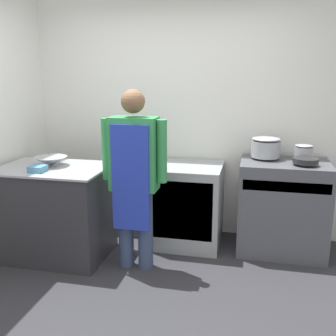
% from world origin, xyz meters
% --- Properties ---
extents(ground_plane, '(14.00, 14.00, 0.00)m').
position_xyz_m(ground_plane, '(0.00, 0.00, 0.00)').
color(ground_plane, '#2D2D33').
extents(wall_back, '(8.00, 0.05, 2.70)m').
position_xyz_m(wall_back, '(0.00, 1.68, 1.35)').
color(wall_back, white).
rests_on(wall_back, ground_plane).
extents(wall_left, '(0.05, 8.00, 2.70)m').
position_xyz_m(wall_left, '(-1.65, 1.00, 1.35)').
color(wall_left, white).
rests_on(wall_left, ground_plane).
extents(prep_counter, '(1.05, 0.75, 0.91)m').
position_xyz_m(prep_counter, '(-1.05, 0.72, 0.45)').
color(prep_counter, '#2D2D33').
rests_on(prep_counter, ground_plane).
extents(stove, '(0.86, 0.61, 0.96)m').
position_xyz_m(stove, '(1.15, 1.30, 0.47)').
color(stove, '#4C4F56').
rests_on(stove, ground_plane).
extents(fridge_unit, '(0.71, 0.68, 0.86)m').
position_xyz_m(fridge_unit, '(0.18, 1.29, 0.43)').
color(fridge_unit, '#93999E').
rests_on(fridge_unit, ground_plane).
extents(person_cook, '(0.60, 0.24, 1.66)m').
position_xyz_m(person_cook, '(-0.21, 0.64, 0.93)').
color(person_cook, '#38476B').
rests_on(person_cook, ground_plane).
extents(mixing_bowl, '(0.32, 0.32, 0.09)m').
position_xyz_m(mixing_bowl, '(-1.09, 0.77, 0.95)').
color(mixing_bowl, '#9EA0A8').
rests_on(mixing_bowl, prep_counter).
extents(plastic_tub, '(0.14, 0.14, 0.06)m').
position_xyz_m(plastic_tub, '(-1.09, 0.52, 0.94)').
color(plastic_tub, teal).
rests_on(plastic_tub, prep_counter).
extents(stock_pot, '(0.29, 0.29, 0.21)m').
position_xyz_m(stock_pot, '(0.95, 1.40, 1.06)').
color(stock_pot, '#9EA0A8').
rests_on(stock_pot, stove).
extents(saute_pan, '(0.24, 0.24, 0.05)m').
position_xyz_m(saute_pan, '(1.32, 1.19, 0.98)').
color(saute_pan, '#262628').
rests_on(saute_pan, stove).
extents(sauce_pot, '(0.18, 0.18, 0.15)m').
position_xyz_m(sauce_pot, '(1.32, 1.40, 1.03)').
color(sauce_pot, '#9EA0A8').
rests_on(sauce_pot, stove).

